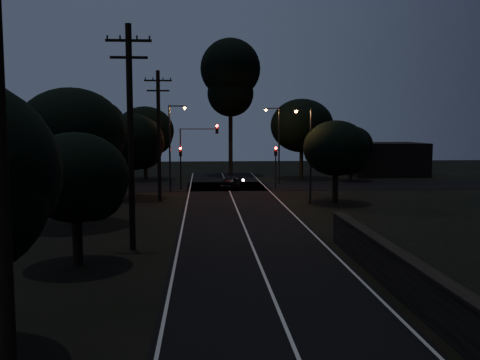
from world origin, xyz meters
TOP-DOWN VIEW (x-y plane):
  - road_surface at (0.00, 31.12)m, footprint 60.00×70.00m
  - utility_pole_mid at (-6.00, 15.00)m, footprint 2.20×0.30m
  - utility_pole_far at (-6.00, 32.00)m, footprint 2.20×0.30m
  - tree_left_b at (-7.84, 11.91)m, footprint 4.62×4.62m
  - tree_left_c at (-10.26, 21.86)m, footprint 6.69×6.69m
  - tree_left_d at (-8.30, 33.89)m, footprint 5.63×5.63m
  - tree_far_nw at (-8.77, 49.87)m, footprint 6.55×6.55m
  - tree_far_w at (-13.75, 45.86)m, footprint 7.05×7.05m
  - tree_far_ne at (9.26, 49.85)m, footprint 7.28×7.28m
  - tree_far_e at (14.17, 46.90)m, footprint 4.79×4.79m
  - tree_right_a at (8.18, 29.90)m, footprint 5.15×5.15m
  - tall_pine at (1.00, 55.00)m, footprint 7.38×7.38m
  - building_left at (-20.00, 52.00)m, footprint 10.00×8.00m
  - building_right at (20.00, 53.00)m, footprint 9.00×7.00m
  - signal_left at (-4.60, 39.99)m, footprint 0.28×0.35m
  - signal_right at (4.60, 39.99)m, footprint 0.28×0.35m
  - signal_mast at (-2.91, 39.99)m, footprint 3.70×0.35m
  - streetlight_a at (-5.31, 38.00)m, footprint 1.66×0.26m
  - streetlight_b at (5.31, 44.00)m, footprint 1.66×0.26m
  - streetlight_c at (5.83, 30.00)m, footprint 1.46×0.26m
  - car at (0.36, 40.07)m, footprint 2.76×4.09m

SIDE VIEW (x-z plane):
  - road_surface at x=0.00m, z-range 0.00..0.03m
  - car at x=0.36m, z-range 0.00..1.29m
  - building_right at x=20.00m, z-range 0.00..4.00m
  - building_left at x=-20.00m, z-range 0.00..4.40m
  - signal_left at x=-4.60m, z-range 0.79..4.89m
  - signal_right at x=4.60m, z-range 0.79..4.89m
  - tree_left_b at x=-7.84m, z-range 0.87..6.74m
  - tree_far_e at x=14.17m, z-range 0.89..6.97m
  - tree_right_a at x=8.18m, z-range 0.97..7.51m
  - signal_mast at x=-2.91m, z-range 1.21..7.46m
  - streetlight_c at x=5.83m, z-range 0.60..8.10m
  - tree_left_d at x=-8.30m, z-range 1.06..8.20m
  - streetlight_a at x=-5.31m, z-range 0.64..8.64m
  - streetlight_b at x=5.31m, z-range 0.64..8.64m
  - tree_far_nw at x=-8.77m, z-range 1.22..9.52m
  - tree_left_c at x=-10.26m, z-range 1.24..9.69m
  - utility_pole_far at x=-6.00m, z-range 0.23..10.73m
  - utility_pole_mid at x=-6.00m, z-range 0.24..11.24m
  - tree_far_w at x=-13.75m, z-range 1.35..10.33m
  - tree_far_ne at x=9.26m, z-range 1.36..10.56m
  - tall_pine at x=1.00m, z-range 3.71..20.49m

